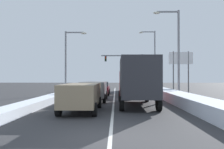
% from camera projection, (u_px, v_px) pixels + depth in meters
% --- Properties ---
extents(ground_plane, '(120.00, 120.00, 0.00)m').
position_uv_depth(ground_plane, '(114.00, 99.00, 21.06)').
color(ground_plane, '#333335').
extents(lane_stripe_between_right_lane_and_center_lane, '(0.14, 36.90, 0.01)m').
position_uv_depth(lane_stripe_between_right_lane_and_center_lane, '(114.00, 96.00, 24.42)').
color(lane_stripe_between_right_lane_and_center_lane, silver).
rests_on(lane_stripe_between_right_lane_and_center_lane, ground).
extents(snow_bank_right_shoulder, '(1.76, 36.90, 0.78)m').
position_uv_depth(snow_bank_right_shoulder, '(164.00, 93.00, 24.32)').
color(snow_bank_right_shoulder, silver).
rests_on(snow_bank_right_shoulder, ground).
extents(snow_bank_left_shoulder, '(1.24, 36.90, 0.52)m').
position_uv_depth(snow_bank_left_shoulder, '(65.00, 94.00, 24.51)').
color(snow_bank_left_shoulder, silver).
rests_on(snow_bank_left_shoulder, ground).
extents(box_truck_right_lane_nearest, '(2.53, 7.20, 3.36)m').
position_uv_depth(box_truck_right_lane_nearest, '(137.00, 79.00, 16.26)').
color(box_truck_right_lane_nearest, maroon).
rests_on(box_truck_right_lane_nearest, ground).
extents(suv_black_right_lane_second, '(2.16, 4.90, 1.67)m').
position_uv_depth(suv_black_right_lane_second, '(132.00, 87.00, 24.83)').
color(suv_black_right_lane_second, black).
rests_on(suv_black_right_lane_second, ground).
extents(suv_navy_right_lane_third, '(2.16, 4.90, 1.67)m').
position_uv_depth(suv_navy_right_lane_third, '(128.00, 84.00, 31.92)').
color(suv_navy_right_lane_third, navy).
rests_on(suv_navy_right_lane_third, ground).
extents(suv_tan_center_lane_nearest, '(2.16, 4.90, 1.67)m').
position_uv_depth(suv_tan_center_lane_nearest, '(81.00, 95.00, 13.67)').
color(suv_tan_center_lane_nearest, '#937F60').
rests_on(suv_tan_center_lane_nearest, ground).
extents(suv_gray_center_lane_second, '(2.16, 4.90, 1.67)m').
position_uv_depth(suv_gray_center_lane_second, '(94.00, 89.00, 19.81)').
color(suv_gray_center_lane_second, slate).
rests_on(suv_gray_center_lane_second, ground).
extents(sedan_maroon_center_lane_third, '(2.00, 4.50, 1.51)m').
position_uv_depth(sedan_maroon_center_lane_third, '(101.00, 88.00, 26.44)').
color(sedan_maroon_center_lane_third, maroon).
rests_on(sedan_maroon_center_lane_third, ground).
extents(traffic_light_gantry, '(7.54, 0.47, 6.20)m').
position_uv_depth(traffic_light_gantry, '(129.00, 64.00, 41.17)').
color(traffic_light_gantry, slate).
rests_on(traffic_light_gantry, ground).
extents(street_lamp_right_near, '(2.66, 0.36, 8.76)m').
position_uv_depth(street_lamp_right_near, '(175.00, 46.00, 22.68)').
color(street_lamp_right_near, gray).
rests_on(street_lamp_right_near, ground).
extents(street_lamp_right_mid, '(2.66, 0.36, 9.41)m').
position_uv_depth(street_lamp_right_mid, '(153.00, 55.00, 36.10)').
color(street_lamp_right_mid, gray).
rests_on(street_lamp_right_mid, ground).
extents(street_lamp_left_mid, '(2.66, 0.36, 7.63)m').
position_uv_depth(street_lamp_left_mid, '(69.00, 56.00, 27.53)').
color(street_lamp_left_mid, gray).
rests_on(street_lamp_left_mid, ground).
extents(roadside_sign_right, '(3.20, 0.16, 5.50)m').
position_uv_depth(roadside_sign_right, '(181.00, 62.00, 30.33)').
color(roadside_sign_right, '#59595B').
rests_on(roadside_sign_right, ground).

